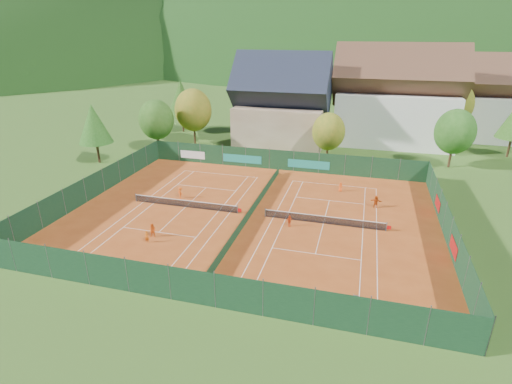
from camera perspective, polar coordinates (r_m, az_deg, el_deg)
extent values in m
plane|color=#30561B|center=(44.57, -0.68, -3.35)|extent=(600.00, 600.00, 0.00)
cube|color=#A34317|center=(44.55, -0.68, -3.32)|extent=(40.00, 32.00, 0.01)
cube|color=white|center=(57.32, -5.11, 2.58)|extent=(10.97, 0.06, 0.00)
cube|color=white|center=(38.09, -17.64, -9.24)|extent=(10.97, 0.06, 0.00)
cube|color=white|center=(49.67, -15.81, -1.40)|extent=(0.06, 23.77, 0.00)
cube|color=white|center=(45.25, -3.75, -2.94)|extent=(0.06, 23.77, 0.00)
cube|color=white|center=(49.01, -14.44, -1.58)|extent=(0.06, 23.77, 0.00)
cube|color=white|center=(45.68, -5.38, -2.74)|extent=(0.06, 23.77, 0.00)
cube|color=white|center=(52.56, -7.16, 0.63)|extent=(8.23, 0.06, 0.00)
cube|color=white|center=(42.12, -13.72, -5.60)|extent=(8.23, 0.06, 0.00)
cube|color=white|center=(47.19, -10.07, -2.15)|extent=(0.06, 12.80, 0.00)
cube|color=white|center=(54.12, 11.01, 1.03)|extent=(10.97, 0.06, 0.00)
cube|color=white|center=(33.08, 7.21, -13.50)|extent=(10.97, 0.06, 0.00)
cube|color=white|center=(43.99, 2.47, -3.68)|extent=(0.06, 23.77, 0.00)
cube|color=white|center=(43.20, 16.86, -5.21)|extent=(0.06, 23.77, 0.00)
cube|color=white|center=(43.74, 4.23, -3.88)|extent=(0.06, 23.77, 0.00)
cube|color=white|center=(43.14, 15.04, -5.04)|extent=(0.06, 23.77, 0.00)
cube|color=white|center=(49.05, 10.43, -1.21)|extent=(8.23, 0.06, 0.00)
cube|color=white|center=(37.65, 8.48, -8.73)|extent=(8.23, 0.06, 0.00)
cube|color=white|center=(43.25, 9.59, -4.48)|extent=(0.06, 12.80, 0.00)
cylinder|color=#59595B|center=(49.94, -16.78, -0.76)|extent=(0.10, 0.10, 1.02)
cylinder|color=#59595B|center=(44.77, -2.66, -2.50)|extent=(0.10, 0.10, 1.02)
cube|color=black|center=(47.01, -10.10, -1.65)|extent=(12.80, 0.02, 0.86)
cube|color=white|center=(46.84, -10.14, -1.17)|extent=(12.80, 0.04, 0.06)
cube|color=red|center=(44.72, -2.35, -2.60)|extent=(0.40, 0.04, 0.40)
cylinder|color=#59595B|center=(43.96, 1.32, -2.96)|extent=(0.10, 0.10, 1.02)
cylinder|color=#59595B|center=(43.04, 18.14, -4.74)|extent=(0.10, 0.10, 1.02)
cube|color=black|center=(43.05, 9.63, -3.94)|extent=(12.80, 0.02, 0.86)
cube|color=white|center=(42.87, 9.67, -3.43)|extent=(12.80, 0.04, 0.06)
cube|color=red|center=(43.08, 18.47, -4.84)|extent=(0.40, 0.04, 0.40)
cube|color=#13351E|center=(44.34, -0.69, -2.74)|extent=(0.03, 28.80, 1.00)
cube|color=#13361D|center=(58.49, 3.65, 4.57)|extent=(40.00, 0.04, 3.00)
cube|color=teal|center=(59.96, -2.01, 4.75)|extent=(6.00, 0.03, 1.20)
cube|color=teal|center=(57.90, 7.51, 3.92)|extent=(6.00, 0.03, 1.20)
cube|color=silver|center=(62.72, -9.04, 5.28)|extent=(4.00, 0.03, 1.20)
cube|color=#12331C|center=(30.83, -9.14, -13.22)|extent=(40.00, 0.04, 3.00)
cube|color=#12321D|center=(52.68, -22.10, 0.89)|extent=(0.04, 32.00, 3.00)
cube|color=#14381F|center=(43.40, 25.68, -4.23)|extent=(0.04, 32.00, 3.00)
cube|color=#B21414|center=(40.01, 26.38, -7.09)|extent=(0.03, 3.00, 1.20)
cube|color=#B21414|center=(48.92, 24.51, -1.50)|extent=(0.03, 3.00, 1.20)
cube|color=tan|center=(71.79, 3.66, 9.57)|extent=(15.00, 12.00, 7.00)
cube|color=#1E2333|center=(70.65, 3.79, 14.72)|extent=(16.20, 12.00, 12.00)
cube|color=silver|center=(76.20, 19.00, 9.93)|extent=(20.00, 11.00, 9.00)
cube|color=brown|center=(75.13, 19.70, 15.32)|extent=(21.60, 11.00, 11.00)
cube|color=silver|center=(86.09, 28.14, 9.50)|extent=(16.00, 10.00, 8.00)
cube|color=brown|center=(85.17, 28.95, 13.73)|extent=(17.28, 10.00, 10.00)
cylinder|color=#4D331B|center=(69.65, -13.76, 6.80)|extent=(0.36, 0.36, 2.80)
ellipsoid|color=#2B5A19|center=(68.74, -14.06, 10.01)|extent=(5.72, 5.72, 6.58)
cylinder|color=#422B17|center=(73.04, -8.75, 8.02)|extent=(0.36, 0.36, 3.15)
ellipsoid|color=olive|center=(72.09, -8.96, 11.49)|extent=(6.44, 6.44, 7.40)
cylinder|color=#412717|center=(82.54, -10.39, 9.69)|extent=(0.36, 0.36, 3.50)
cone|color=#255017|center=(81.62, -10.63, 13.11)|extent=(5.60, 5.60, 6.50)
cylinder|color=#4B2E1A|center=(63.44, 10.11, 5.43)|extent=(0.36, 0.36, 2.45)
ellipsoid|color=olive|center=(62.53, 10.32, 8.49)|extent=(5.01, 5.01, 5.76)
cylinder|color=#4D2F1B|center=(66.35, 25.97, 4.39)|extent=(0.36, 0.36, 2.80)
ellipsoid|color=#275E1A|center=(65.39, 26.56, 7.72)|extent=(5.72, 5.72, 6.58)
cylinder|color=#422C17|center=(76.28, 32.43, 5.39)|extent=(0.36, 0.36, 3.15)
cylinder|color=#472919|center=(66.38, -21.62, 5.25)|extent=(0.36, 0.36, 3.15)
cone|color=#245A19|center=(65.32, -22.18, 9.02)|extent=(5.04, 5.04, 5.85)
cylinder|color=#452B18|center=(81.88, 25.66, 7.76)|extent=(0.36, 0.36, 3.50)
ellipsoid|color=olive|center=(80.96, 26.25, 11.17)|extent=(7.15, 7.15, 8.22)
ellipsoid|color=black|center=(344.16, 15.21, 11.23)|extent=(440.00, 440.00, 242.00)
cylinder|color=slate|center=(31.80, 13.70, -14.84)|extent=(0.02, 0.02, 0.80)
cylinder|color=slate|center=(31.81, 14.25, -14.89)|extent=(0.02, 0.02, 0.80)
cylinder|color=slate|center=(32.04, 13.72, -14.52)|extent=(0.02, 0.02, 0.80)
cylinder|color=slate|center=(32.05, 14.27, -14.57)|extent=(0.02, 0.02, 0.80)
cube|color=slate|center=(31.83, 14.01, -14.49)|extent=(0.34, 0.34, 0.30)
ellipsoid|color=#CCD833|center=(31.82, 14.02, -14.44)|extent=(0.28, 0.28, 0.16)
sphere|color=#CCD833|center=(44.73, -17.56, -4.29)|extent=(0.07, 0.07, 0.07)
sphere|color=#CCD833|center=(37.26, 0.06, -8.77)|extent=(0.07, 0.07, 0.07)
sphere|color=#CCD833|center=(45.73, 1.57, -2.58)|extent=(0.07, 0.07, 0.07)
imported|color=#CF5E12|center=(40.21, -15.33, -6.18)|extent=(0.48, 0.34, 1.26)
imported|color=orange|center=(41.01, -14.55, -5.34)|extent=(0.76, 0.62, 1.48)
imported|color=#EF5A15|center=(49.60, -10.73, -0.07)|extent=(1.07, 0.91, 1.43)
imported|color=#DB4313|center=(41.96, 4.80, -4.14)|extent=(0.74, 0.75, 1.28)
imported|color=#F55615|center=(51.93, 11.98, 0.72)|extent=(0.66, 0.52, 1.19)
imported|color=#CA4B11|center=(48.18, 16.75, -1.32)|extent=(1.41, 0.55, 1.49)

